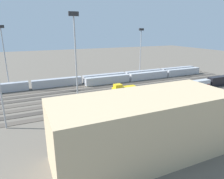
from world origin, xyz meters
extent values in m
plane|color=#60594F|center=(0.00, 0.00, 0.00)|extent=(400.00, 400.00, 0.00)
cube|color=#4C443D|center=(0.00, -17.50, 0.06)|extent=(140.00, 2.80, 0.12)
cube|color=#4C443D|center=(0.00, -12.50, 0.06)|extent=(140.00, 2.80, 0.12)
cube|color=#3D3833|center=(0.00, -7.50, 0.06)|extent=(140.00, 2.80, 0.12)
cube|color=#3D3833|center=(0.00, -2.50, 0.06)|extent=(140.00, 2.80, 0.12)
cube|color=#4C443D|center=(0.00, 2.50, 0.06)|extent=(140.00, 2.80, 0.12)
cube|color=#4C443D|center=(0.00, 7.50, 0.06)|extent=(140.00, 2.80, 0.12)
cube|color=#3D3833|center=(0.00, 12.50, 0.06)|extent=(140.00, 2.80, 0.12)
cube|color=#4C443D|center=(0.00, 17.50, 0.06)|extent=(140.00, 2.80, 0.12)
cube|color=black|center=(-52.14, 12.50, 2.32)|extent=(18.00, 3.00, 4.40)
cube|color=#B7BABF|center=(-30.44, 12.50, 2.02)|extent=(23.00, 3.00, 3.80)
cube|color=maroon|center=(-30.44, 12.50, 1.94)|extent=(22.40, 3.06, 0.36)
cube|color=#B7BABF|center=(-6.24, 12.50, 2.02)|extent=(23.00, 3.00, 3.80)
cube|color=maroon|center=(-6.24, 12.50, 1.87)|extent=(22.40, 3.06, 0.36)
cube|color=#B7BABF|center=(-49.91, -12.50, 2.02)|extent=(23.00, 3.00, 3.80)
cube|color=#B7BABF|center=(-25.71, -12.50, 2.02)|extent=(23.00, 3.00, 3.80)
cube|color=#B7BABF|center=(-1.51, -12.50, 2.02)|extent=(23.00, 3.00, 3.80)
cube|color=gold|center=(-0.51, 7.50, 1.92)|extent=(10.00, 3.00, 3.60)
cube|color=gold|center=(2.49, 7.50, 4.42)|extent=(3.00, 2.70, 1.40)
cube|color=#A8AAB2|center=(-50.32, -17.50, 2.02)|extent=(23.00, 3.00, 3.80)
cube|color=#A8AAB2|center=(-26.12, -17.50, 2.02)|extent=(23.00, 3.00, 3.80)
cube|color=#A8AAB2|center=(-1.92, -17.50, 2.02)|extent=(23.00, 3.00, 3.80)
cube|color=#A8AAB2|center=(22.28, -17.50, 2.02)|extent=(23.00, 3.00, 3.80)
cube|color=#A8AAB2|center=(46.48, -17.50, 2.02)|extent=(23.00, 3.00, 3.80)
cylinder|color=#9EA0A5|center=(42.94, -20.03, 13.36)|extent=(0.44, 0.44, 26.71)
cube|color=#262628|center=(42.94, -20.03, 27.31)|extent=(2.80, 0.70, 1.20)
cylinder|color=#9EA0A5|center=(-24.56, -19.77, 12.78)|extent=(0.44, 0.44, 25.57)
cube|color=#262628|center=(-24.56, -19.77, 26.17)|extent=(2.80, 0.70, 1.20)
cylinder|color=#9EA0A5|center=(22.06, 19.76, 14.84)|extent=(0.44, 0.44, 29.69)
cube|color=#262628|center=(22.06, 19.76, 30.29)|extent=(2.80, 0.70, 1.20)
cube|color=tan|center=(14.93, 45.46, 6.69)|extent=(37.65, 14.51, 13.39)
camera|label=1|loc=(36.29, 77.39, 26.20)|focal=32.25mm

